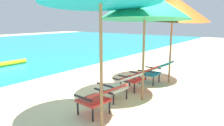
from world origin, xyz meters
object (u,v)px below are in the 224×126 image
(lounge_chair_near_right, at_px, (138,76))
(lounge_chair_far_right, at_px, (155,70))
(lounge_chair_far_left, at_px, (100,96))
(beach_umbrella_right, at_px, (173,8))
(swim_buoy, at_px, (7,64))
(lounge_chair_near_left, at_px, (119,84))
(beach_umbrella_center, at_px, (145,4))

(lounge_chair_near_right, relative_size, lounge_chair_far_right, 0.98)
(lounge_chair_far_left, xyz_separation_m, lounge_chair_far_right, (2.55, 0.09, 0.00))
(beach_umbrella_right, bearing_deg, swim_buoy, 105.12)
(lounge_chair_near_right, bearing_deg, lounge_chair_near_left, -178.58)
(lounge_chair_far_left, bearing_deg, swim_buoy, 77.68)
(beach_umbrella_center, bearing_deg, swim_buoy, 89.66)
(lounge_chair_near_left, relative_size, lounge_chair_near_right, 1.05)
(swim_buoy, height_order, lounge_chair_near_left, lounge_chair_near_left)
(lounge_chair_near_right, relative_size, beach_umbrella_center, 0.34)
(swim_buoy, bearing_deg, beach_umbrella_center, -90.34)
(swim_buoy, bearing_deg, lounge_chair_near_left, -94.36)
(lounge_chair_near_right, xyz_separation_m, beach_umbrella_right, (1.19, -0.35, 1.70))
(swim_buoy, height_order, beach_umbrella_right, beach_umbrella_right)
(swim_buoy, distance_m, lounge_chair_far_right, 5.89)
(lounge_chair_far_right, xyz_separation_m, beach_umbrella_center, (-1.31, -0.31, 1.70))
(lounge_chair_near_left, bearing_deg, swim_buoy, 85.64)
(beach_umbrella_right, bearing_deg, lounge_chair_near_left, 170.82)
(lounge_chair_near_left, bearing_deg, beach_umbrella_center, -42.65)
(lounge_chair_near_right, bearing_deg, beach_umbrella_right, -16.64)
(lounge_chair_far_right, bearing_deg, lounge_chair_far_left, -177.98)
(swim_buoy, distance_m, lounge_chair_near_left, 5.71)
(swim_buoy, relative_size, beach_umbrella_right, 0.57)
(lounge_chair_far_left, xyz_separation_m, beach_umbrella_center, (1.24, -0.22, 1.70))
(swim_buoy, distance_m, beach_umbrella_right, 6.55)
(lounge_chair_far_right, bearing_deg, lounge_chair_near_right, 174.45)
(beach_umbrella_right, bearing_deg, lounge_chair_near_right, 163.36)
(lounge_chair_far_left, xyz_separation_m, beach_umbrella_right, (2.90, -0.18, 1.70))
(lounge_chair_near_right, distance_m, beach_umbrella_center, 1.81)
(lounge_chair_far_left, xyz_separation_m, lounge_chair_near_right, (1.71, 0.17, 0.00))
(lounge_chair_far_right, distance_m, beach_umbrella_center, 2.17)
(lounge_chair_far_left, distance_m, lounge_chair_near_left, 0.85)
(beach_umbrella_center, distance_m, beach_umbrella_right, 1.66)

